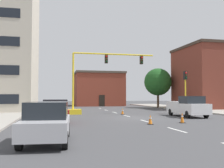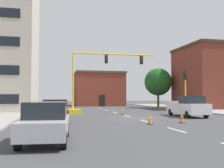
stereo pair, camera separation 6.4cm
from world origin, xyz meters
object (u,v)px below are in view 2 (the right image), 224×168
Objects in this scene: traffic_cone_roadside_a at (122,111)px; pickup_truck_white at (187,107)px; tree_right_far at (158,82)px; sedan_silver_near_left at (46,122)px; traffic_cone_roadside_b at (150,120)px; sedan_red_mid_left at (55,111)px; traffic_signal_gantry at (85,93)px; traffic_light_pole_right at (185,82)px; traffic_cone_roadside_c at (182,118)px.

pickup_truck_white is at bearing -38.86° from traffic_cone_roadside_a.
tree_right_far reaches higher than sedan_silver_near_left.
tree_right_far is 34.91m from sedan_silver_near_left.
tree_right_far reaches higher than traffic_cone_roadside_b.
sedan_silver_near_left is (-12.85, -11.57, -0.09)m from pickup_truck_white.
traffic_cone_roadside_a is (7.13, 7.63, -0.56)m from sedan_red_mid_left.
tree_right_far is at bearing 60.03° from sedan_silver_near_left.
sedan_silver_near_left is at bearing -101.73° from traffic_signal_gantry.
traffic_light_pole_right is 1.04× the size of sedan_silver_near_left.
pickup_truck_white is 1.21× the size of sedan_red_mid_left.
sedan_silver_near_left is at bearing -92.34° from sedan_red_mid_left.
sedan_red_mid_left reaches higher than traffic_cone_roadside_a.
traffic_light_pole_right reaches higher than sedan_silver_near_left.
traffic_signal_gantry is at bearing -136.89° from tree_right_far.
tree_right_far is 8.51× the size of traffic_cone_roadside_c.
tree_right_far reaches higher than traffic_light_pole_right.
traffic_light_pole_right is 15.01m from tree_right_far.
traffic_light_pole_right is 6.92× the size of traffic_cone_roadside_b.
tree_right_far is 17.76m from traffic_cone_roadside_a.
traffic_signal_gantry is 12.62m from traffic_cone_roadside_c.
tree_right_far is (2.69, 14.75, 0.86)m from traffic_light_pole_right.
tree_right_far is 27.89m from sedan_red_mid_left.
tree_right_far is at bearing 79.65° from traffic_light_pole_right.
traffic_cone_roadside_b is at bearing -129.21° from traffic_light_pole_right.
sedan_silver_near_left is (-3.57, -17.19, -1.42)m from traffic_signal_gantry.
sedan_silver_near_left and sedan_red_mid_left have the same top height.
sedan_red_mid_left is 10.46m from traffic_cone_roadside_a.
sedan_silver_near_left is 11.42m from traffic_cone_roadside_c.
pickup_truck_white reaches higher than traffic_cone_roadside_c.
sedan_silver_near_left is at bearing -115.15° from traffic_cone_roadside_a.
sedan_red_mid_left is 7.01m from traffic_cone_roadside_b.
sedan_silver_near_left is 17.58m from traffic_cone_roadside_a.
traffic_light_pole_right is 0.71× the size of tree_right_far.
sedan_red_mid_left is (-14.32, -7.07, -2.64)m from traffic_light_pole_right.
sedan_silver_near_left reaches higher than traffic_cone_roadside_a.
tree_right_far is at bearing 76.34° from pickup_truck_white.
traffic_cone_roadside_c reaches higher than traffic_cone_roadside_b.
sedan_silver_near_left is at bearing -119.97° from tree_right_far.
traffic_cone_roadside_c is (-3.30, -5.33, -0.59)m from pickup_truck_white.
pickup_truck_white is at bearing -31.20° from traffic_signal_gantry.
pickup_truck_white is 6.94m from traffic_cone_roadside_a.
traffic_light_pole_right is at bearing 64.41° from pickup_truck_white.
traffic_cone_roadside_b is at bearing -136.03° from pickup_truck_white.
pickup_truck_white is at bearing 14.77° from sedan_red_mid_left.
sedan_silver_near_left is 9.02m from traffic_cone_roadside_b.
sedan_red_mid_left reaches higher than traffic_cone_roadside_b.
sedan_red_mid_left is at bearing -153.71° from traffic_light_pole_right.
traffic_cone_roadside_b is (6.54, -2.46, -0.55)m from sedan_red_mid_left.
traffic_signal_gantry is 11.30m from traffic_light_pole_right.
traffic_signal_gantry is 10.93m from pickup_truck_white.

